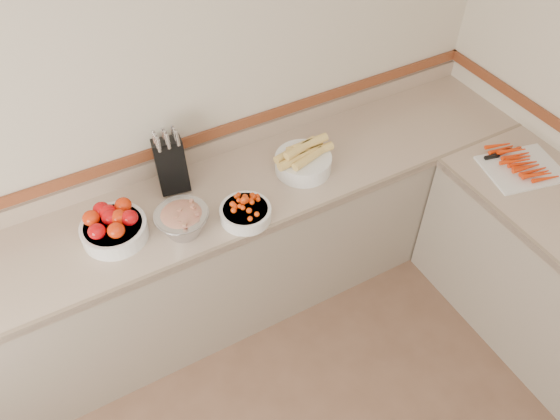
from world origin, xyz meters
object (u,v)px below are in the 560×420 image
corn_bowl (303,160)px  rhubarb_bowl (182,220)px  cherry_tomato_bowl (246,211)px  knife_block (171,164)px  tomato_bowl (113,226)px  cutting_board (521,165)px

corn_bowl → rhubarb_bowl: size_ratio=1.28×
cherry_tomato_bowl → corn_bowl: (0.43, 0.17, 0.02)m
cherry_tomato_bowl → knife_block: bearing=119.6°
corn_bowl → rhubarb_bowl: corn_bowl is taller
tomato_bowl → corn_bowl: 1.04m
tomato_bowl → rhubarb_bowl: tomato_bowl is taller
cherry_tomato_bowl → rhubarb_bowl: (-0.30, 0.07, 0.03)m
cherry_tomato_bowl → corn_bowl: bearing=21.8°
rhubarb_bowl → cutting_board: bearing=-14.3°
cutting_board → corn_bowl: bearing=151.7°
knife_block → cherry_tomato_bowl: 0.47m
knife_block → corn_bowl: 0.70m
knife_block → cherry_tomato_bowl: size_ratio=1.41×
knife_block → cherry_tomato_bowl: knife_block is taller
knife_block → cutting_board: knife_block is taller
knife_block → rhubarb_bowl: size_ratio=1.37×
tomato_bowl → cherry_tomato_bowl: 0.63m
cutting_board → knife_block: bearing=155.2°
knife_block → cutting_board: size_ratio=0.78×
corn_bowl → rhubarb_bowl: (-0.74, -0.11, 0.01)m
rhubarb_bowl → cutting_board: 1.84m
corn_bowl → rhubarb_bowl: 0.74m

